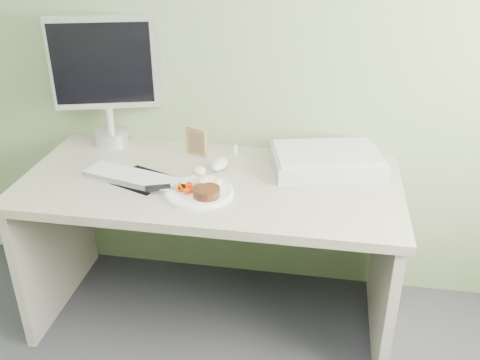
% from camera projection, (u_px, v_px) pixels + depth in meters
% --- Properties ---
extents(wall_back, '(3.50, 0.00, 3.50)m').
position_uv_depth(wall_back, '(225.00, 13.00, 2.30)').
color(wall_back, gray).
rests_on(wall_back, floor).
extents(desk, '(1.60, 0.75, 0.73)m').
position_uv_depth(desk, '(211.00, 217.00, 2.34)').
color(desk, '#AAA08E').
rests_on(desk, floor).
extents(plate, '(0.28, 0.28, 0.01)m').
position_uv_depth(plate, '(199.00, 192.00, 2.14)').
color(plate, white).
rests_on(plate, desk).
extents(steak, '(0.13, 0.13, 0.03)m').
position_uv_depth(steak, '(206.00, 192.00, 2.09)').
color(steak, black).
rests_on(steak, plate).
extents(potato_pile, '(0.15, 0.12, 0.07)m').
position_uv_depth(potato_pile, '(208.00, 178.00, 2.16)').
color(potato_pile, tan).
rests_on(potato_pile, plate).
extents(carrot_heap, '(0.07, 0.06, 0.04)m').
position_uv_depth(carrot_heap, '(185.00, 187.00, 2.13)').
color(carrot_heap, '#F14005').
rests_on(carrot_heap, plate).
extents(steak_knife, '(0.25, 0.11, 0.02)m').
position_uv_depth(steak_knife, '(168.00, 187.00, 2.14)').
color(steak_knife, silver).
rests_on(steak_knife, plate).
extents(mousepad, '(0.28, 0.26, 0.00)m').
position_uv_depth(mousepad, '(142.00, 180.00, 2.25)').
color(mousepad, black).
rests_on(mousepad, desk).
extents(keyboard, '(0.44, 0.23, 0.02)m').
position_uv_depth(keyboard, '(132.00, 177.00, 2.25)').
color(keyboard, white).
rests_on(keyboard, desk).
extents(computer_mouse, '(0.08, 0.13, 0.04)m').
position_uv_depth(computer_mouse, '(220.00, 164.00, 2.35)').
color(computer_mouse, white).
rests_on(computer_mouse, desk).
extents(photo_frame, '(0.10, 0.05, 0.13)m').
position_uv_depth(photo_frame, '(196.00, 142.00, 2.45)').
color(photo_frame, '#9E7749').
rests_on(photo_frame, desk).
extents(eyedrop_bottle, '(0.02, 0.02, 0.06)m').
position_uv_depth(eyedrop_bottle, '(235.00, 149.00, 2.47)').
color(eyedrop_bottle, white).
rests_on(eyedrop_bottle, desk).
extents(scanner, '(0.53, 0.41, 0.07)m').
position_uv_depth(scanner, '(327.00, 161.00, 2.34)').
color(scanner, '#AEB0B5').
rests_on(scanner, desk).
extents(monitor, '(0.50, 0.20, 0.60)m').
position_uv_depth(monitor, '(106.00, 74.00, 2.46)').
color(monitor, silver).
rests_on(monitor, desk).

